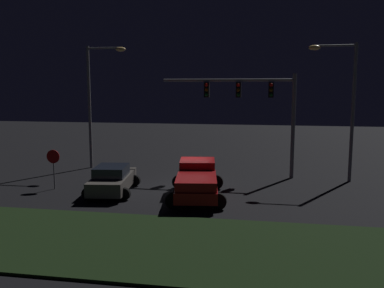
% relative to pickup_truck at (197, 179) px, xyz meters
% --- Properties ---
extents(ground_plane, '(80.00, 80.00, 0.00)m').
position_rel_pickup_truck_xyz_m(ground_plane, '(-0.89, 2.10, -1.00)').
color(ground_plane, black).
extents(grass_median, '(27.28, 6.19, 0.10)m').
position_rel_pickup_truck_xyz_m(grass_median, '(-0.89, -6.65, -0.95)').
color(grass_median, black).
rests_on(grass_median, ground_plane).
extents(pickup_truck, '(3.38, 5.62, 1.80)m').
position_rel_pickup_truck_xyz_m(pickup_truck, '(0.00, 0.00, 0.00)').
color(pickup_truck, maroon).
rests_on(pickup_truck, ground_plane).
extents(car_sedan, '(2.85, 4.60, 1.51)m').
position_rel_pickup_truck_xyz_m(car_sedan, '(-4.64, 0.15, -0.26)').
color(car_sedan, '#514C47').
rests_on(car_sedan, ground_plane).
extents(traffic_signal_gantry, '(8.32, 0.56, 6.50)m').
position_rel_pickup_truck_xyz_m(traffic_signal_gantry, '(2.69, 5.54, 3.90)').
color(traffic_signal_gantry, slate).
rests_on(traffic_signal_gantry, ground_plane).
extents(street_lamp_left, '(2.82, 0.44, 8.45)m').
position_rel_pickup_truck_xyz_m(street_lamp_left, '(-8.11, 6.60, 4.32)').
color(street_lamp_left, slate).
rests_on(street_lamp_left, ground_plane).
extents(street_lamp_right, '(2.79, 0.44, 8.23)m').
position_rel_pickup_truck_xyz_m(street_lamp_right, '(7.96, 5.16, 4.19)').
color(street_lamp_right, slate).
rests_on(street_lamp_right, ground_plane).
extents(stop_sign, '(0.76, 0.08, 2.23)m').
position_rel_pickup_truck_xyz_m(stop_sign, '(-8.14, 0.36, 0.56)').
color(stop_sign, slate).
rests_on(stop_sign, ground_plane).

